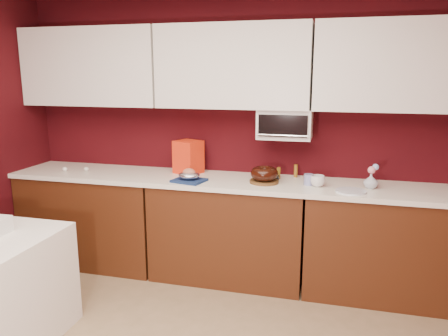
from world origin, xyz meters
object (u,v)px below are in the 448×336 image
at_px(bundt_cake, 264,173).
at_px(flower_vase, 371,180).
at_px(foil_ham_nest, 189,175).
at_px(coffee_mug, 318,180).
at_px(toaster_oven, 285,124).
at_px(pandoro_box, 188,157).
at_px(blue_jar, 309,179).

relative_size(bundt_cake, flower_vase, 1.71).
bearing_deg(foil_ham_nest, coffee_mug, 5.92).
bearing_deg(coffee_mug, toaster_oven, 143.96).
bearing_deg(pandoro_box, blue_jar, 13.21).
height_order(foil_ham_nest, blue_jar, blue_jar).
height_order(bundt_cake, blue_jar, bundt_cake).
xyz_separation_m(coffee_mug, flower_vase, (0.41, 0.05, 0.01)).
height_order(bundt_cake, flower_vase, flower_vase).
distance_m(coffee_mug, flower_vase, 0.41).
relative_size(toaster_oven, pandoro_box, 1.51).
height_order(bundt_cake, pandoro_box, pandoro_box).
bearing_deg(foil_ham_nest, blue_jar, 8.34).
bearing_deg(coffee_mug, bundt_cake, 178.84).
bearing_deg(blue_jar, foil_ham_nest, -171.66).
relative_size(bundt_cake, pandoro_box, 0.77).
distance_m(toaster_oven, flower_vase, 0.84).
bearing_deg(toaster_oven, flower_vase, -13.19).
bearing_deg(foil_ham_nest, bundt_cake, 10.82).
bearing_deg(bundt_cake, foil_ham_nest, -169.18).
relative_size(toaster_oven, bundt_cake, 1.97).
bearing_deg(bundt_cake, blue_jar, 4.04).
bearing_deg(bundt_cake, flower_vase, 2.92).
xyz_separation_m(toaster_oven, coffee_mug, (0.30, -0.22, -0.42)).
distance_m(pandoro_box, flower_vase, 1.59).
height_order(coffee_mug, blue_jar, coffee_mug).
relative_size(bundt_cake, coffee_mug, 2.06).
distance_m(foil_ham_nest, flower_vase, 1.48).
relative_size(foil_ham_nest, pandoro_box, 0.62).
distance_m(bundt_cake, blue_jar, 0.37).
bearing_deg(toaster_oven, pandoro_box, -178.92).
bearing_deg(toaster_oven, bundt_cake, -122.86).
bearing_deg(pandoro_box, toaster_oven, 23.01).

